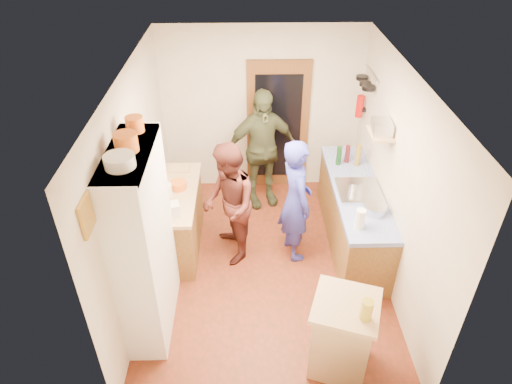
{
  "coord_description": "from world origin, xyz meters",
  "views": [
    {
      "loc": [
        -0.22,
        -4.39,
        4.21
      ],
      "look_at": [
        -0.12,
        0.15,
        1.08
      ],
      "focal_mm": 32.0,
      "sensor_mm": 36.0,
      "label": 1
    }
  ],
  "objects_px": {
    "hutch_body": "(144,244)",
    "person_back": "(262,149)",
    "island_base": "(342,337)",
    "person_left": "(230,202)",
    "right_counter_base": "(353,216)",
    "person_hob": "(299,201)"
  },
  "relations": [
    {
      "from": "person_hob",
      "to": "person_back",
      "type": "bearing_deg",
      "value": 3.89
    },
    {
      "from": "right_counter_base",
      "to": "person_back",
      "type": "distance_m",
      "value": 1.63
    },
    {
      "from": "hutch_body",
      "to": "island_base",
      "type": "height_order",
      "value": "hutch_body"
    },
    {
      "from": "hutch_body",
      "to": "person_back",
      "type": "relative_size",
      "value": 1.18
    },
    {
      "from": "person_left",
      "to": "person_back",
      "type": "bearing_deg",
      "value": 146.7
    },
    {
      "from": "right_counter_base",
      "to": "person_hob",
      "type": "distance_m",
      "value": 0.92
    },
    {
      "from": "hutch_body",
      "to": "person_hob",
      "type": "height_order",
      "value": "hutch_body"
    },
    {
      "from": "person_left",
      "to": "person_back",
      "type": "xyz_separation_m",
      "value": [
        0.44,
        1.19,
        0.1
      ]
    },
    {
      "from": "right_counter_base",
      "to": "person_back",
      "type": "height_order",
      "value": "person_back"
    },
    {
      "from": "hutch_body",
      "to": "person_left",
      "type": "height_order",
      "value": "hutch_body"
    },
    {
      "from": "right_counter_base",
      "to": "person_left",
      "type": "relative_size",
      "value": 1.32
    },
    {
      "from": "person_left",
      "to": "person_back",
      "type": "distance_m",
      "value": 1.27
    },
    {
      "from": "island_base",
      "to": "right_counter_base",
      "type": "bearing_deg",
      "value": 75.74
    },
    {
      "from": "person_hob",
      "to": "hutch_body",
      "type": "bearing_deg",
      "value": 106.41
    },
    {
      "from": "hutch_body",
      "to": "person_left",
      "type": "bearing_deg",
      "value": 51.95
    },
    {
      "from": "person_hob",
      "to": "person_left",
      "type": "distance_m",
      "value": 0.87
    },
    {
      "from": "person_hob",
      "to": "person_back",
      "type": "distance_m",
      "value": 1.28
    },
    {
      "from": "island_base",
      "to": "person_back",
      "type": "height_order",
      "value": "person_back"
    },
    {
      "from": "hutch_body",
      "to": "right_counter_base",
      "type": "relative_size",
      "value": 1.0
    },
    {
      "from": "hutch_body",
      "to": "person_left",
      "type": "distance_m",
      "value": 1.41
    },
    {
      "from": "hutch_body",
      "to": "right_counter_base",
      "type": "bearing_deg",
      "value": 27.47
    },
    {
      "from": "hutch_body",
      "to": "person_left",
      "type": "relative_size",
      "value": 1.32
    }
  ]
}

